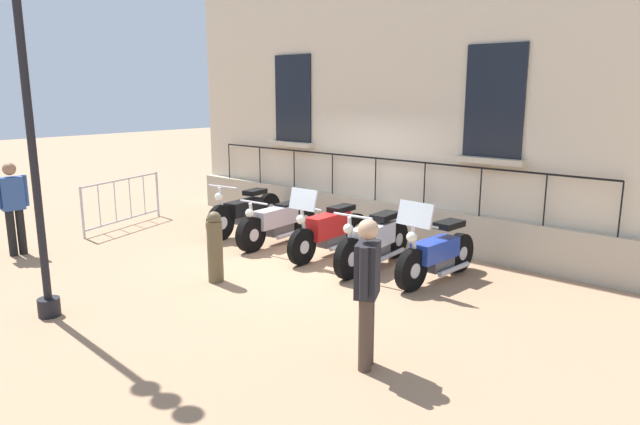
{
  "coord_description": "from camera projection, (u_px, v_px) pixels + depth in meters",
  "views": [
    {
      "loc": [
        7.08,
        6.37,
        2.9
      ],
      "look_at": [
        -0.27,
        0.0,
        0.8
      ],
      "focal_mm": 31.94,
      "sensor_mm": 36.0,
      "label": 1
    }
  ],
  "objects": [
    {
      "name": "ground_plane",
      "position": [
        310.0,
        260.0,
        9.92
      ],
      "size": [
        60.0,
        60.0,
        0.0
      ],
      "primitive_type": "plane",
      "color": "#9E7A5B"
    },
    {
      "name": "pedestrian_standing",
      "position": [
        367.0,
        286.0,
        5.89
      ],
      "size": [
        0.48,
        0.36,
        1.62
      ],
      "color": "#47382D",
      "rests_on": "ground_plane"
    },
    {
      "name": "motorcycle_blue",
      "position": [
        436.0,
        254.0,
        8.74
      ],
      "size": [
        1.94,
        0.71,
        1.33
      ],
      "color": "black",
      "rests_on": "ground_plane"
    },
    {
      "name": "crowd_barrier",
      "position": [
        123.0,
        201.0,
        12.23
      ],
      "size": [
        2.21,
        0.72,
        1.05
      ],
      "color": "#B7B7BF",
      "rests_on": "ground_plane"
    },
    {
      "name": "motorcycle_black",
      "position": [
        246.0,
        212.0,
        11.73
      ],
      "size": [
        2.24,
        0.71,
        1.08
      ],
      "color": "black",
      "rests_on": "ground_plane"
    },
    {
      "name": "motorcycle_silver",
      "position": [
        278.0,
        222.0,
        10.89
      ],
      "size": [
        2.14,
        0.66,
        0.93
      ],
      "color": "black",
      "rests_on": "ground_plane"
    },
    {
      "name": "bollard",
      "position": [
        215.0,
        247.0,
        8.68
      ],
      "size": [
        0.24,
        0.24,
        1.11
      ],
      "color": "brown",
      "rests_on": "ground_plane"
    },
    {
      "name": "pedestrian_walking",
      "position": [
        13.0,
        203.0,
        10.02
      ],
      "size": [
        0.53,
        0.26,
        1.67
      ],
      "color": "black",
      "rests_on": "ground_plane"
    },
    {
      "name": "motorcycle_white",
      "position": [
        374.0,
        242.0,
        9.4
      ],
      "size": [
        2.15,
        0.71,
        1.01
      ],
      "color": "black",
      "rests_on": "ground_plane"
    },
    {
      "name": "building_facade",
      "position": [
        391.0,
        16.0,
        10.74
      ],
      "size": [
        0.82,
        10.42,
        8.79
      ],
      "color": "beige",
      "rests_on": "ground_plane"
    },
    {
      "name": "lamppost",
      "position": [
        21.0,
        47.0,
        6.74
      ],
      "size": [
        0.29,
        0.99,
        5.07
      ],
      "color": "black",
      "rests_on": "ground_plane"
    },
    {
      "name": "motorcycle_red",
      "position": [
        329.0,
        230.0,
        10.1
      ],
      "size": [
        2.17,
        0.66,
        1.3
      ],
      "color": "black",
      "rests_on": "ground_plane"
    }
  ]
}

